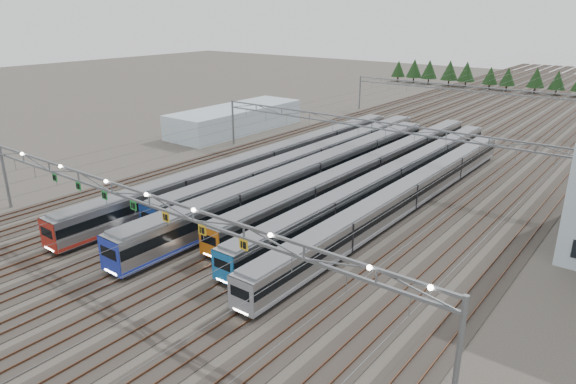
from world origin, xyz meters
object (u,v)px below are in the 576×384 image
Objects in this scene: gantry_near at (148,203)px; west_shed at (236,119)px; train_e at (392,179)px; train_f at (406,195)px; gantry_far at (475,93)px; train_c at (311,174)px; train_b at (313,159)px; train_a at (267,161)px; gantry_mid at (372,131)px; train_d at (372,168)px.

gantry_near reaches higher than west_shed.
train_e is 1.08× the size of train_f.
train_f is at bearing 68.61° from gantry_near.
train_c is at bearing -92.26° from gantry_far.
train_b is 50.77m from gantry_far.
train_e is 34.94m from gantry_near.
train_e is 51.87m from gantry_far.
train_f is at bearing -23.20° from west_shed.
west_shed is at bearing 156.80° from train_f.
train_a is 1.19× the size of gantry_mid.
gantry_mid is 1.88× the size of west_shed.
train_c is at bearing -57.27° from train_b.
gantry_near reaches higher than gantry_far.
gantry_far is at bearing 87.74° from train_c.
gantry_mid is 1.00× the size of gantry_far.
gantry_far is at bearing 82.33° from train_b.
train_c is 13.01m from gantry_mid.
train_a is 56.86m from gantry_far.
train_f is 1.97× the size of west_shed.
train_c is at bearing -117.82° from train_d.
train_b is 1.08× the size of gantry_mid.
train_f is at bearing -48.21° from train_e.
train_c reaches higher than train_b.
gantry_mid is at bearing 137.26° from train_e.
train_d is 48.86m from gantry_far.
train_d is 39.65m from west_shed.
train_a is 30.95m from west_shed.
gantry_mid is (11.25, 10.57, 4.28)m from train_a.
train_f is (13.50, 0.86, -0.27)m from train_c.
gantry_far reaches higher than train_c.
train_c is at bearing -32.17° from west_shed.
train_d is 11.82m from train_f.
gantry_far reaches higher than train_e.
train_b is at bearing 122.73° from train_c.
train_e is (13.50, -1.11, -0.15)m from train_b.
train_f is (22.50, -0.70, -0.12)m from train_a.
gantry_near is (11.20, -29.55, 4.98)m from train_a.
train_f is 31.40m from gantry_near.
train_f is 1.05× the size of gantry_mid.
train_a is at bearing -152.71° from train_d.
gantry_far is at bearing 90.00° from gantry_mid.
gantry_near reaches higher than train_f.
train_a is 22.51m from train_f.
train_c is 28.48m from gantry_near.
train_b is at bearing -97.67° from gantry_far.
train_d is 5.21m from train_e.
train_b is 0.96× the size of train_d.
train_c is 1.10× the size of gantry_mid.
gantry_far reaches higher than train_a.
train_c is at bearing 94.50° from gantry_near.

